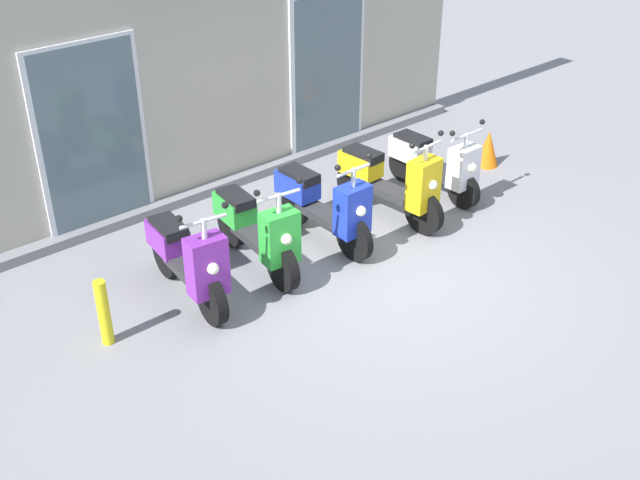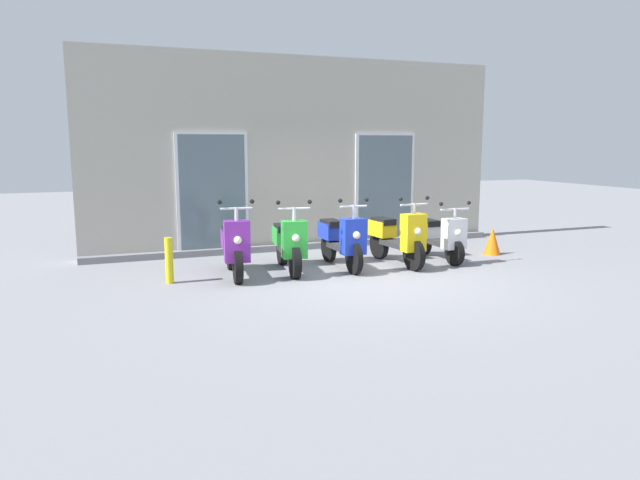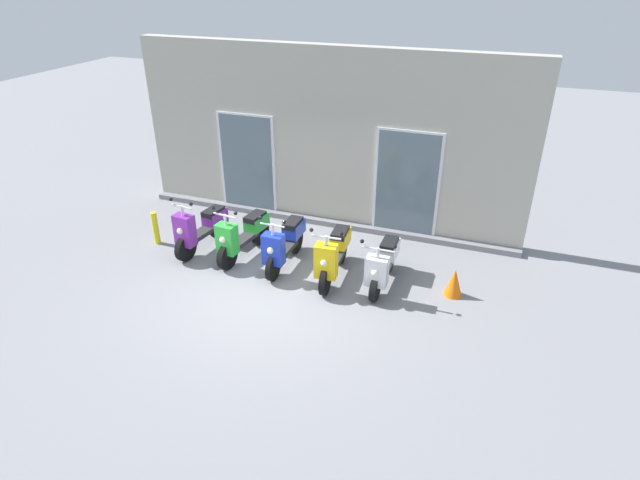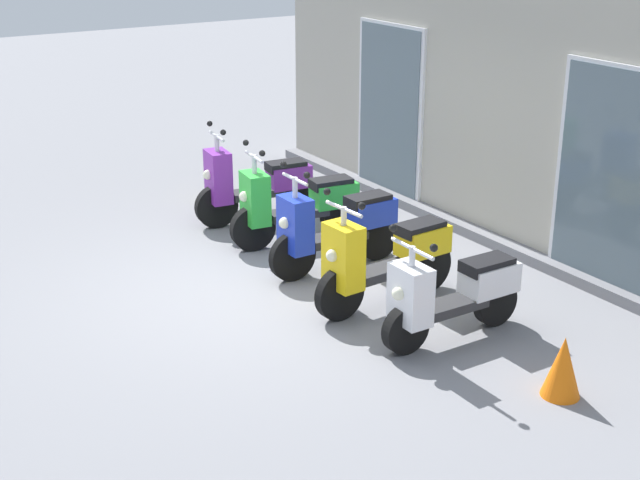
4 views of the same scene
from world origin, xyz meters
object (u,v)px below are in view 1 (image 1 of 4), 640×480
scooter_blue (323,204)px  scooter_white (434,163)px  traffic_cone (488,148)px  scooter_purple (188,260)px  curb_bollard (104,313)px  scooter_yellow (391,182)px  scooter_green (256,230)px

scooter_blue → scooter_white: bearing=0.0°
scooter_blue → traffic_cone: (3.17, 0.09, -0.24)m
scooter_purple → curb_bollard: size_ratio=2.28×
scooter_white → traffic_cone: size_ratio=2.89×
scooter_blue → scooter_yellow: same height
scooter_green → curb_bollard: (-1.94, -0.16, -0.12)m
scooter_blue → scooter_yellow: bearing=-5.2°
scooter_white → curb_bollard: bearing=-179.0°
scooter_white → traffic_cone: bearing=4.2°
scooter_yellow → scooter_white: (0.91, 0.09, -0.06)m
scooter_blue → curb_bollard: bearing=-178.4°
scooter_green → traffic_cone: bearing=0.3°
scooter_yellow → curb_bollard: size_ratio=2.38×
scooter_purple → scooter_yellow: scooter_purple is taller
scooter_purple → scooter_green: size_ratio=0.97×
scooter_green → scooter_blue: 0.92m
scooter_purple → scooter_yellow: (2.85, -0.12, 0.02)m
scooter_yellow → traffic_cone: scooter_yellow is taller
scooter_blue → traffic_cone: scooter_blue is taller
scooter_purple → traffic_cone: scooter_purple is taller
curb_bollard → traffic_cone: curb_bollard is taller
scooter_yellow → scooter_green: bearing=175.1°
curb_bollard → scooter_white: bearing=1.0°
scooter_yellow → scooter_blue: bearing=174.8°
scooter_blue → traffic_cone: bearing=1.7°
scooter_purple → scooter_green: scooter_purple is taller
curb_bollard → traffic_cone: bearing=1.7°
scooter_purple → traffic_cone: size_ratio=3.06×
scooter_blue → scooter_white: 1.92m
scooter_green → scooter_yellow: 1.94m
scooter_green → traffic_cone: size_ratio=3.17×
scooter_green → curb_bollard: scooter_green is taller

